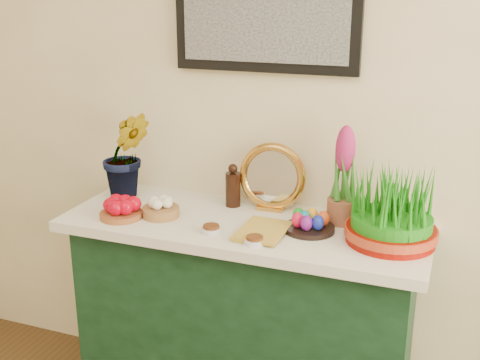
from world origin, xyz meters
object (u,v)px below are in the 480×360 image
object	(u,v)px
book	(241,227)
wheatgrass_sabzeh	(392,211)
mirror	(272,178)
hyacinth_green	(126,141)
sideboard	(244,326)

from	to	relation	value
book	wheatgrass_sabzeh	size ratio (longest dim) A/B	0.69
mirror	book	size ratio (longest dim) A/B	1.24
hyacinth_green	book	bearing A→B (deg)	-52.70
sideboard	wheatgrass_sabzeh	distance (m)	0.80
mirror	wheatgrass_sabzeh	distance (m)	0.52
hyacinth_green	mirror	size ratio (longest dim) A/B	1.78
sideboard	mirror	xyz separation A→B (m)	(0.06, 0.16, 0.60)
sideboard	book	distance (m)	0.49
sideboard	book	size ratio (longest dim) A/B	5.84
hyacinth_green	book	world-z (taller)	hyacinth_green
mirror	book	xyz separation A→B (m)	(-0.03, -0.26, -0.12)
hyacinth_green	wheatgrass_sabzeh	size ratio (longest dim) A/B	1.51
sideboard	book	world-z (taller)	book
mirror	wheatgrass_sabzeh	size ratio (longest dim) A/B	0.85
sideboard	wheatgrass_sabzeh	bearing A→B (deg)	-0.75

